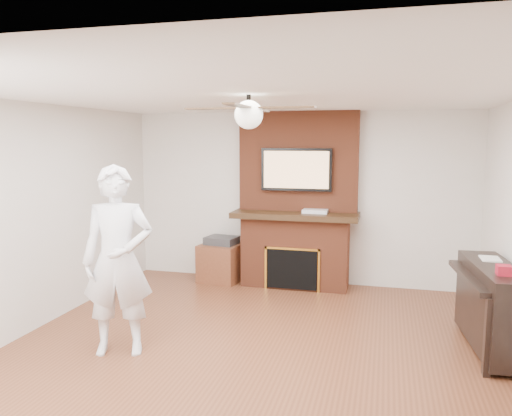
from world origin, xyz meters
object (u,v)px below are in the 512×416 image
(piano, at_px, (492,305))
(fireplace, at_px, (296,217))
(person, at_px, (118,261))
(side_table, at_px, (222,260))

(piano, bearing_deg, fireplace, 136.49)
(piano, bearing_deg, person, -170.45)
(fireplace, bearing_deg, side_table, -176.54)
(fireplace, height_order, piano, fireplace)
(person, height_order, piano, person)
(person, height_order, side_table, person)
(fireplace, relative_size, side_table, 3.75)
(fireplace, height_order, person, fireplace)
(side_table, relative_size, piano, 0.49)
(fireplace, distance_m, side_table, 1.31)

